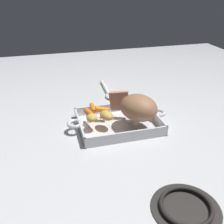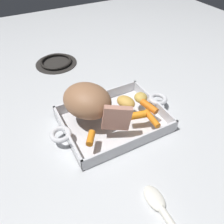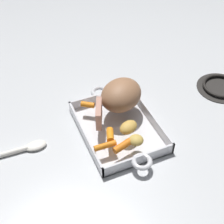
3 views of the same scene
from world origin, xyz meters
name	(u,v)px [view 3 (image 3 of 3)]	position (x,y,z in m)	size (l,w,h in m)	color
ground_plane	(118,130)	(0.00, 0.00, 0.00)	(2.31, 2.31, 0.00)	silver
roasting_dish	(118,128)	(0.00, 0.00, 0.01)	(0.40, 0.24, 0.04)	silver
pork_roast	(121,95)	(0.07, -0.04, 0.09)	(0.15, 0.12, 0.10)	#966746
roast_slice_thin	(99,114)	(0.02, 0.06, 0.08)	(0.02, 0.08, 0.08)	tan
baby_carrot_northwest	(122,146)	(-0.11, 0.03, 0.05)	(0.02, 0.02, 0.06)	orange
baby_carrot_long	(110,135)	(-0.05, 0.05, 0.05)	(0.02, 0.02, 0.05)	orange
baby_carrot_center_left	(88,105)	(0.10, 0.07, 0.05)	(0.02, 0.02, 0.04)	orange
baby_carrot_northeast	(105,146)	(-0.08, 0.08, 0.05)	(0.02, 0.02, 0.07)	orange
potato_golden_large	(128,127)	(-0.05, -0.01, 0.06)	(0.06, 0.04, 0.03)	gold
potato_corner	(136,140)	(-0.10, -0.01, 0.06)	(0.04, 0.04, 0.03)	gold
stove_burner_rear	(221,87)	(0.05, -0.44, 0.01)	(0.18, 0.18, 0.02)	#282623
serving_spoon	(16,151)	(0.04, 0.33, 0.01)	(0.04, 0.24, 0.02)	white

